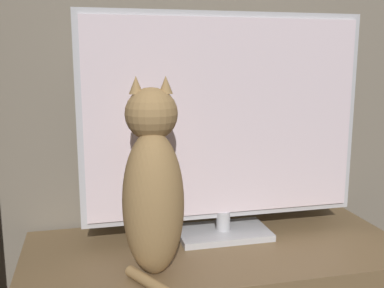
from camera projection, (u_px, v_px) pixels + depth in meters
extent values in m
cube|color=#B7B7BC|center=(223.00, 232.00, 1.43)|extent=(0.29, 0.17, 0.02)
cylinder|color=#B7B7BC|center=(223.00, 221.00, 1.42)|extent=(0.04, 0.04, 0.06)
cube|color=#B7B7BC|center=(224.00, 118.00, 1.37)|extent=(0.87, 0.02, 0.63)
cube|color=silver|center=(225.00, 119.00, 1.36)|extent=(0.84, 0.01, 0.59)
ellipsoid|color=#997547|center=(153.00, 204.00, 1.15)|extent=(0.17, 0.16, 0.38)
ellipsoid|color=silver|center=(153.00, 204.00, 1.20)|extent=(0.09, 0.06, 0.21)
sphere|color=#997547|center=(151.00, 114.00, 1.13)|extent=(0.15, 0.15, 0.13)
cone|color=#997547|center=(136.00, 85.00, 1.11)|extent=(0.04, 0.04, 0.04)
cone|color=#997547|center=(166.00, 85.00, 1.12)|extent=(0.04, 0.04, 0.04)
cylinder|color=#997547|center=(157.00, 287.00, 1.08)|extent=(0.13, 0.21, 0.03)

